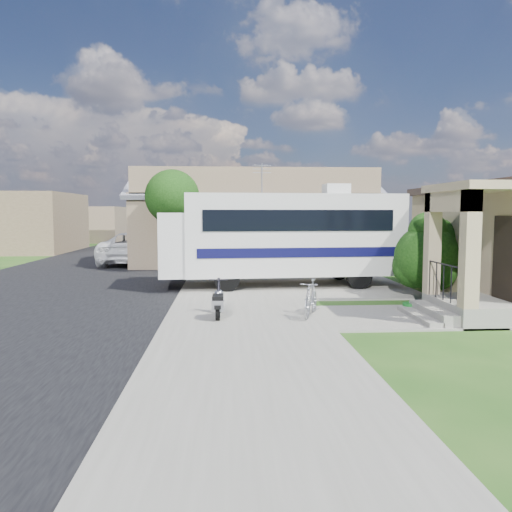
{
  "coord_description": "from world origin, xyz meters",
  "views": [
    {
      "loc": [
        -1.48,
        -13.3,
        2.68
      ],
      "look_at": [
        -0.5,
        2.5,
        1.3
      ],
      "focal_mm": 35.0,
      "sensor_mm": 36.0,
      "label": 1
    }
  ],
  "objects": [
    {
      "name": "van",
      "position": [
        -6.53,
        20.41,
        0.8
      ],
      "size": [
        2.55,
        5.61,
        1.59
      ],
      "primitive_type": "imported",
      "rotation": [
        0.0,
        0.0,
        -0.06
      ],
      "color": "white",
      "rests_on": "ground"
    },
    {
      "name": "street_tree_c",
      "position": [
        -3.7,
        28.05,
        3.1
      ],
      "size": [
        2.44,
        2.4,
        4.42
      ],
      "color": "black",
      "rests_on": "ground"
    },
    {
      "name": "warehouse",
      "position": [
        0.0,
        13.97,
        1.99
      ],
      "size": [
        12.5,
        8.4,
        5.04
      ],
      "color": "brown",
      "rests_on": "ground"
    },
    {
      "name": "bicycle",
      "position": [
        0.68,
        -0.92,
        0.46
      ],
      "size": [
        0.95,
        1.59,
        0.93
      ],
      "primitive_type": "imported",
      "rotation": [
        0.0,
        0.0,
        -0.36
      ],
      "color": "#919298",
      "rests_on": "ground"
    },
    {
      "name": "pickup_truck",
      "position": [
        -6.07,
        13.07,
        0.83
      ],
      "size": [
        3.31,
        6.23,
        1.67
      ],
      "primitive_type": "imported",
      "rotation": [
        0.0,
        0.0,
        3.05
      ],
      "color": "white",
      "rests_on": "ground"
    },
    {
      "name": "motorhome",
      "position": [
        0.6,
        4.59,
        1.87
      ],
      "size": [
        8.67,
        3.25,
        4.36
      ],
      "rotation": [
        0.0,
        0.0,
        0.07
      ],
      "color": "beige",
      "rests_on": "ground"
    },
    {
      "name": "sidewalk_slab",
      "position": [
        -1.0,
        10.0,
        0.03
      ],
      "size": [
        4.0,
        80.0,
        0.06
      ],
      "primitive_type": "cube",
      "color": "slate",
      "rests_on": "ground"
    },
    {
      "name": "street_slab",
      "position": [
        -7.5,
        10.0,
        0.01
      ],
      "size": [
        9.0,
        80.0,
        0.02
      ],
      "primitive_type": "cube",
      "color": "black",
      "rests_on": "ground"
    },
    {
      "name": "driveway_slab",
      "position": [
        1.5,
        4.5,
        0.03
      ],
      "size": [
        7.0,
        6.0,
        0.05
      ],
      "primitive_type": "cube",
      "color": "slate",
      "rests_on": "ground"
    },
    {
      "name": "distant_bldg_near",
      "position": [
        -15.0,
        34.0,
        1.6
      ],
      "size": [
        8.0,
        7.0,
        3.2
      ],
      "primitive_type": "cube",
      "color": "brown",
      "rests_on": "ground"
    },
    {
      "name": "garden_hose",
      "position": [
        3.55,
        -0.22,
        0.1
      ],
      "size": [
        0.45,
        0.45,
        0.2
      ],
      "primitive_type": "cylinder",
      "color": "#13601D",
      "rests_on": "ground"
    },
    {
      "name": "walk_slab",
      "position": [
        3.0,
        -1.0,
        0.03
      ],
      "size": [
        4.0,
        3.0,
        0.05
      ],
      "primitive_type": "cube",
      "color": "slate",
      "rests_on": "ground"
    },
    {
      "name": "street_tree_b",
      "position": [
        -3.7,
        19.05,
        3.39
      ],
      "size": [
        2.44,
        2.4,
        4.73
      ],
      "color": "black",
      "rests_on": "ground"
    },
    {
      "name": "street_tree_a",
      "position": [
        -3.7,
        9.05,
        3.25
      ],
      "size": [
        2.44,
        2.4,
        4.58
      ],
      "color": "black",
      "rests_on": "ground"
    },
    {
      "name": "shrub",
      "position": [
        4.86,
        1.86,
        1.38
      ],
      "size": [
        2.2,
        2.1,
        2.7
      ],
      "color": "black",
      "rests_on": "ground"
    },
    {
      "name": "ground",
      "position": [
        0.0,
        0.0,
        0.0
      ],
      "size": [
        120.0,
        120.0,
        0.0
      ],
      "primitive_type": "plane",
      "color": "#1C4512"
    },
    {
      "name": "scooter",
      "position": [
        -1.66,
        -0.91,
        0.42
      ],
      "size": [
        0.49,
        1.39,
        0.92
      ],
      "rotation": [
        0.0,
        0.0,
        -0.01
      ],
      "color": "black",
      "rests_on": "ground"
    }
  ]
}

